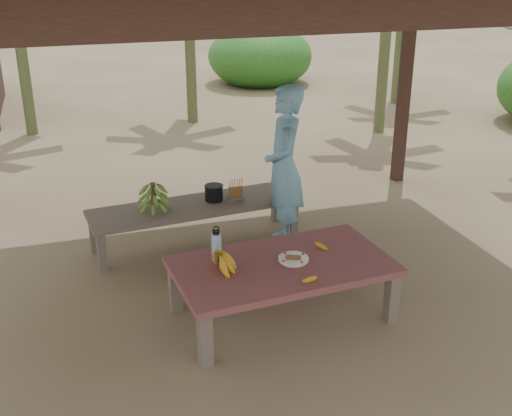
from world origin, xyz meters
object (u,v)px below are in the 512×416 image
object	(u,v)px
ripe_banana_bunch	(217,262)
cooking_pot	(214,193)
work_table	(282,270)
water_flask	(216,246)
plate	(293,259)
woman	(284,168)
bench	(195,209)

from	to	relation	value
ripe_banana_bunch	cooking_pot	size ratio (longest dim) A/B	1.59
work_table	cooking_pot	size ratio (longest dim) A/B	9.94
water_flask	ripe_banana_bunch	bearing A→B (deg)	-103.13
cooking_pot	water_flask	bearing A→B (deg)	-102.99
cooking_pot	plate	bearing A→B (deg)	-80.61
ripe_banana_bunch	plate	xyz separation A→B (m)	(0.65, -0.01, -0.07)
water_flask	plate	bearing A→B (deg)	-20.10
work_table	woman	size ratio (longest dim) A/B	1.10
work_table	ripe_banana_bunch	xyz separation A→B (m)	(-0.56, 0.01, 0.16)
plate	bench	bearing A→B (deg)	106.94
bench	water_flask	world-z (taller)	water_flask
bench	water_flask	xyz separation A→B (m)	(-0.12, -1.38, 0.24)
ripe_banana_bunch	cooking_pot	bearing A→B (deg)	76.99
water_flask	cooking_pot	xyz separation A→B (m)	(0.33, 1.43, -0.10)
water_flask	work_table	bearing A→B (deg)	-23.84
bench	cooking_pot	xyz separation A→B (m)	(0.21, 0.05, 0.14)
ripe_banana_bunch	cooking_pot	distance (m)	1.69
woman	plate	bearing A→B (deg)	-2.94
plate	water_flask	distance (m)	0.65
water_flask	woman	distance (m)	1.51
bench	cooking_pot	distance (m)	0.26
water_flask	woman	world-z (taller)	woman
bench	ripe_banana_bunch	distance (m)	1.61
plate	cooking_pot	world-z (taller)	cooking_pot
ripe_banana_bunch	water_flask	distance (m)	0.22
plate	water_flask	bearing A→B (deg)	159.90
plate	woman	distance (m)	1.43
bench	ripe_banana_bunch	xyz separation A→B (m)	(-0.16, -1.59, 0.20)
work_table	cooking_pot	distance (m)	1.67
water_flask	woman	xyz separation A→B (m)	(0.99, 1.11, 0.22)
work_table	plate	distance (m)	0.13
plate	work_table	bearing A→B (deg)	-177.97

